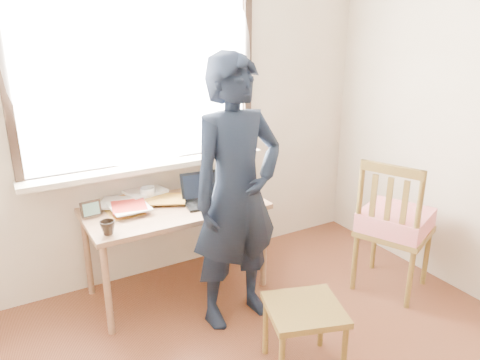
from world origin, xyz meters
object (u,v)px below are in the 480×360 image
mug_dark (108,228)px  desk (175,215)px  work_chair (304,316)px  mug_white (148,193)px  person (237,195)px  side_chair (394,223)px  laptop (204,196)px

mug_dark → desk: bearing=21.9°
work_chair → mug_white: bearing=106.8°
work_chair → person: 0.86m
mug_white → side_chair: (1.54, -1.02, -0.19)m
laptop → side_chair: side_chair is taller
mug_white → work_chair: 1.51m
laptop → person: 0.50m
desk → side_chair: (1.41, -0.79, -0.07)m
mug_dark → work_chair: (0.84, -0.95, -0.37)m
desk → person: size_ratio=0.71×
laptop → mug_dark: bearing=-166.5°
laptop → mug_white: (-0.34, 0.26, -0.00)m
desk → work_chair: size_ratio=2.45×
mug_white → mug_dark: bearing=-133.1°
desk → work_chair: 1.23m
desk → mug_white: mug_white is taller
work_chair → laptop: bearing=93.9°
laptop → person: size_ratio=0.19×
person → mug_dark: bearing=155.8°
mug_dark → mug_white: bearing=46.9°
desk → laptop: (0.22, -0.03, 0.12)m
mug_white → desk: bearing=-61.9°
work_chair → side_chair: (1.11, 0.38, 0.18)m
laptop → side_chair: 1.42m
mug_dark → work_chair: size_ratio=0.19×
desk → mug_white: size_ratio=10.86×
desk → person: (0.23, -0.50, 0.28)m
laptop → work_chair: bearing=-86.1°
desk → mug_white: bearing=118.1°
mug_dark → side_chair: size_ratio=0.09×
desk → side_chair: bearing=-29.1°
laptop → work_chair: size_ratio=0.65×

